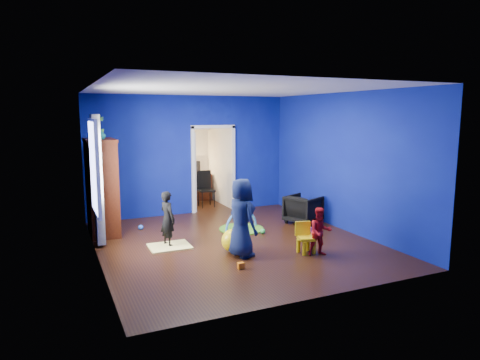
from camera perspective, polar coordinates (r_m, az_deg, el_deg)
name	(u,v)px	position (r m, az deg, el deg)	size (l,w,h in m)	color
floor	(235,243)	(8.32, -0.70, -8.34)	(5.00, 5.50, 0.01)	black
ceiling	(234,89)	(7.96, -0.74, 12.03)	(5.00, 5.50, 0.01)	white
wall_back	(190,155)	(10.58, -6.66, 3.30)	(5.00, 0.02, 2.90)	navy
wall_front	(319,192)	(5.62, 10.48, -1.59)	(5.00, 0.02, 2.90)	navy
wall_left	(95,176)	(7.39, -18.81, 0.55)	(0.02, 5.50, 2.90)	navy
wall_right	(343,162)	(9.28, 13.60, 2.36)	(0.02, 5.50, 2.90)	navy
alcove	(202,159)	(11.61, -5.12, 2.82)	(1.00, 1.75, 2.50)	silver
armchair	(303,209)	(9.79, 8.44, -3.87)	(0.68, 0.70, 0.64)	black
child_black	(168,219)	(8.10, -9.63, -5.11)	(0.38, 0.25, 1.04)	black
child_navy	(242,218)	(7.39, 0.20, -5.06)	(0.67, 0.43, 1.36)	#0E1735
toddler_red	(320,232)	(7.62, 10.64, -6.78)	(0.41, 0.32, 0.85)	red
vase	(101,135)	(8.77, -18.07, 5.78)	(0.18, 0.18, 0.19)	#0D616D
potted_plant	(98,127)	(9.29, -18.46, 6.75)	(0.26, 0.26, 0.46)	#3B8932
tv_armoire	(102,187)	(9.18, -17.95, -0.86)	(0.58, 1.14, 1.96)	#3F100A
crt_tv	(104,185)	(9.18, -17.72, -0.59)	(0.46, 0.70, 0.54)	silver
yellow_blanket	(170,246)	(8.14, -9.36, -8.73)	(0.75, 0.60, 0.03)	#F2E07A
hopper_ball	(233,241)	(7.71, -0.91, -8.09)	(0.42, 0.42, 0.42)	yellow
kid_chair	(306,239)	(7.74, 8.84, -7.82)	(0.28, 0.28, 0.50)	yellow
play_mat	(241,229)	(9.23, 0.18, -6.53)	(0.95, 0.95, 0.03)	green
toy_arch	(241,229)	(9.22, 0.18, -6.49)	(0.85, 0.85, 0.05)	#3F8CD8
window_left	(93,167)	(7.73, -18.98, 1.62)	(0.03, 0.95, 1.55)	white
curtain	(98,180)	(8.32, -18.44, 0.04)	(0.14, 0.42, 2.40)	slate
doorway	(213,170)	(10.81, -3.59, 1.33)	(1.16, 0.10, 2.10)	white
study_desk	(195,187)	(12.33, -6.03, -0.96)	(0.88, 0.44, 0.75)	#3D140A
desk_monitor	(193,167)	(12.36, -6.24, 1.76)	(0.40, 0.05, 0.32)	black
desk_lamp	(185,168)	(12.22, -7.40, 1.56)	(0.14, 0.14, 0.14)	#FFD88C
folding_chair	(206,190)	(11.42, -4.53, -1.28)	(0.40, 0.40, 0.92)	black
book_shelf	(193,129)	(12.26, -6.31, 6.72)	(0.88, 0.24, 0.04)	white
toy_0	(314,235)	(8.76, 9.85, -7.25)	(0.10, 0.08, 0.10)	#FC542A
toy_1	(295,219)	(10.02, 7.29, -5.12)	(0.11, 0.11, 0.11)	#2591D7
toy_2	(241,266)	(6.97, 0.11, -11.35)	(0.10, 0.08, 0.10)	orange
toy_3	(263,231)	(8.91, 3.04, -6.82)	(0.11, 0.11, 0.11)	green
toy_4	(309,230)	(9.15, 9.18, -6.54)	(0.10, 0.08, 0.10)	#CD4DB5
toy_5	(141,227)	(9.45, -13.09, -6.13)	(0.11, 0.11, 0.11)	blue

